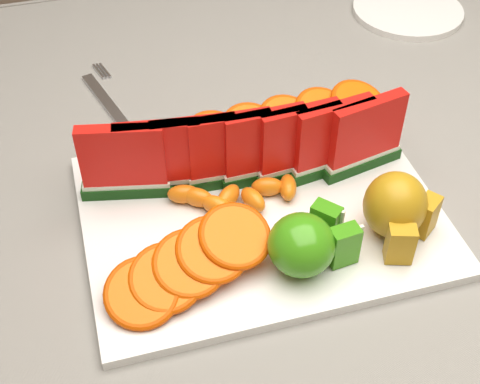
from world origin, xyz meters
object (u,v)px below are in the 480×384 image
Objects in this scene: platter at (261,214)px; apple_cluster at (307,243)px; side_plate at (408,10)px; fork at (109,103)px; pear_cluster at (397,208)px.

platter is 0.10m from apple_cluster.
platter is 0.53m from side_plate.
fork is (-0.51, -0.12, -0.00)m from side_plate.
apple_cluster is 0.39m from fork.
platter is 3.65× the size of apple_cluster.
apple_cluster reaches higher than fork.
apple_cluster is at bearing -65.38° from fork.
side_plate reaches higher than fork.
fork is (-0.16, 0.35, -0.04)m from apple_cluster.
pear_cluster is at bearing -117.95° from side_plate.
apple_cluster is (0.02, -0.09, 0.04)m from platter.
apple_cluster is at bearing -171.22° from pear_cluster.
platter is 4.50× the size of pear_cluster.
side_plate is at bearing 62.05° from pear_cluster.
pear_cluster reaches higher than platter.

